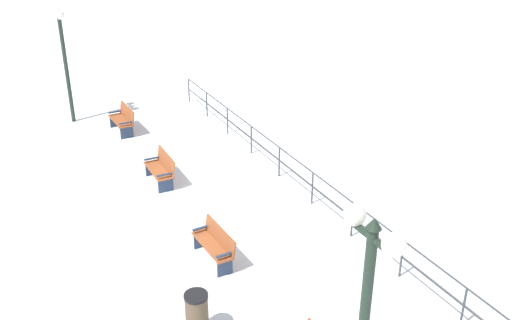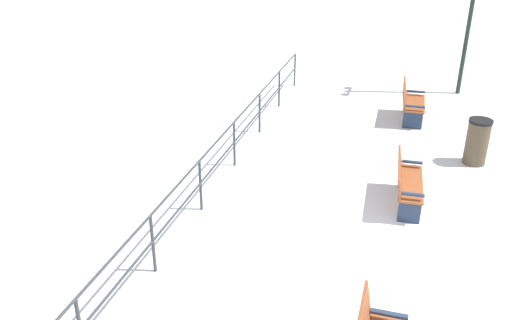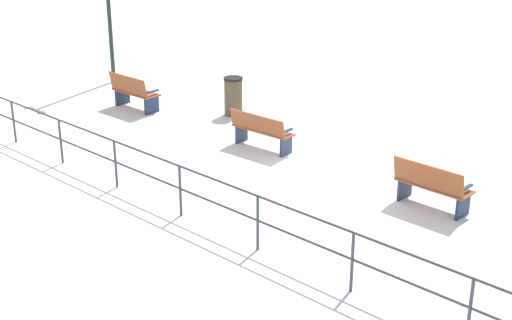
% 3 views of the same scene
% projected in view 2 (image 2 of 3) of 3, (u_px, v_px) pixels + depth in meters
% --- Properties ---
extents(ground_plane, '(80.00, 80.00, 0.00)m').
position_uv_depth(ground_plane, '(392.00, 273.00, 8.14)').
color(ground_plane, white).
rests_on(ground_plane, ground).
extents(bench_third, '(0.54, 1.51, 0.84)m').
position_uv_depth(bench_third, '(407.00, 182.00, 9.82)').
color(bench_third, brown).
rests_on(bench_third, ground).
extents(bench_fourth, '(0.59, 1.39, 0.94)m').
position_uv_depth(bench_fourth, '(411.00, 102.00, 13.61)').
color(bench_fourth, brown).
rests_on(bench_fourth, ground).
extents(waterfront_railing, '(0.05, 16.96, 0.98)m').
position_uv_depth(waterfront_railing, '(178.00, 202.00, 8.73)').
color(waterfront_railing, '#383D42').
rests_on(waterfront_railing, ground).
extents(trash_bin, '(0.48, 0.48, 0.98)m').
position_uv_depth(trash_bin, '(477.00, 142.00, 11.33)').
color(trash_bin, brown).
rests_on(trash_bin, ground).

